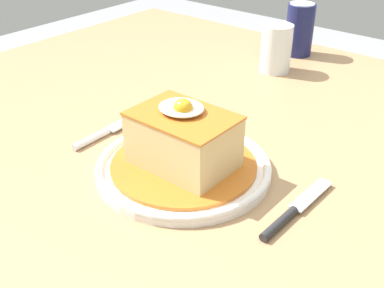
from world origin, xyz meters
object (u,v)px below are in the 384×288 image
soda_can (299,29)px  knife (289,215)px  drinking_glass (276,51)px  main_plate (184,167)px  fork (101,134)px

soda_can → knife: bearing=-62.2°
soda_can → drinking_glass: (0.01, -0.13, -0.02)m
main_plate → fork: 0.18m
main_plate → drinking_glass: 0.46m
fork → soda_can: size_ratio=1.14×
fork → drinking_glass: (0.07, 0.46, 0.04)m
knife → soda_can: bearing=117.8°
main_plate → drinking_glass: size_ratio=2.51×
knife → drinking_glass: (-0.29, 0.44, 0.04)m
drinking_glass → fork: bearing=-98.5°
fork → soda_can: (0.05, 0.59, 0.06)m
main_plate → soda_can: soda_can is taller
knife → drinking_glass: size_ratio=1.57×
main_plate → drinking_glass: bearing=103.9°
soda_can → drinking_glass: soda_can is taller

